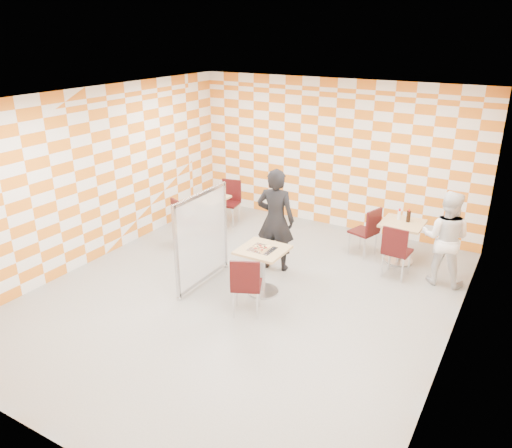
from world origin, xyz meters
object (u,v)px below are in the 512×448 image
(second_table, at_px, (401,235))
(main_table, at_px, (263,263))
(empty_table, at_px, (208,209))
(soda_bottle, at_px, (409,216))
(partition, at_px, (202,238))
(sport_bottle, at_px, (399,215))
(man_white, at_px, (445,238))
(chair_second_side, at_px, (368,228))
(chair_empty_far, at_px, (230,198))
(chair_empty_near, at_px, (183,218))
(man_dark, at_px, (275,220))
(chair_main_front, at_px, (246,282))
(chair_second_front, at_px, (396,248))

(second_table, bearing_deg, main_table, -125.65)
(empty_table, relative_size, soda_bottle, 3.26)
(partition, height_order, sport_bottle, partition)
(man_white, bearing_deg, chair_second_side, -14.32)
(chair_second_side, height_order, chair_empty_far, same)
(chair_empty_near, height_order, sport_bottle, sport_bottle)
(man_white, distance_m, sport_bottle, 1.04)
(main_table, bearing_deg, chair_second_side, 64.96)
(man_dark, relative_size, sport_bottle, 8.90)
(empty_table, height_order, sport_bottle, sport_bottle)
(chair_main_front, relative_size, chair_empty_far, 1.00)
(chair_empty_near, distance_m, man_dark, 2.00)
(chair_second_side, bearing_deg, sport_bottle, 20.75)
(chair_empty_near, xyz_separation_m, man_dark, (1.97, 0.02, 0.35))
(sport_bottle, bearing_deg, chair_empty_far, -179.86)
(man_white, relative_size, soda_bottle, 6.80)
(chair_second_side, height_order, soda_bottle, soda_bottle)
(main_table, relative_size, sport_bottle, 3.75)
(chair_empty_far, distance_m, soda_bottle, 3.73)
(soda_bottle, bearing_deg, chair_main_front, -116.66)
(chair_main_front, distance_m, chair_second_front, 2.70)
(main_table, xyz_separation_m, chair_main_front, (0.14, -0.73, 0.04))
(empty_table, relative_size, chair_main_front, 0.81)
(soda_bottle, bearing_deg, chair_empty_far, 179.61)
(main_table, xyz_separation_m, chair_second_front, (1.65, 1.51, 0.04))
(partition, bearing_deg, second_table, 43.23)
(main_table, distance_m, chair_main_front, 0.74)
(empty_table, bearing_deg, sport_bottle, 10.91)
(man_dark, bearing_deg, chair_empty_far, -49.16)
(chair_second_front, xyz_separation_m, sport_bottle, (-0.19, 0.78, 0.29))
(chair_main_front, bearing_deg, main_table, 100.58)
(chair_main_front, xyz_separation_m, chair_second_side, (0.85, 2.83, 0.00))
(chair_main_front, distance_m, chair_empty_near, 2.81)
(second_table, xyz_separation_m, chair_empty_far, (-3.64, 0.10, 0.04))
(empty_table, relative_size, sport_bottle, 3.75)
(second_table, bearing_deg, man_dark, -143.51)
(main_table, distance_m, partition, 1.05)
(second_table, height_order, man_white, man_white)
(main_table, xyz_separation_m, man_white, (2.35, 1.75, 0.27))
(chair_main_front, xyz_separation_m, sport_bottle, (1.33, 3.01, 0.29))
(empty_table, height_order, chair_empty_near, chair_empty_near)
(main_table, xyz_separation_m, second_table, (1.56, 2.18, 0.00))
(chair_second_front, distance_m, soda_bottle, 0.81)
(second_table, xyz_separation_m, man_white, (0.79, -0.43, 0.27))
(chair_second_side, relative_size, chair_empty_far, 1.00)
(chair_main_front, bearing_deg, chair_second_front, 55.90)
(sport_bottle, bearing_deg, chair_empty_near, -158.39)
(second_table, height_order, empty_table, same)
(empty_table, bearing_deg, soda_bottle, 9.93)
(chair_second_front, bearing_deg, partition, -146.81)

